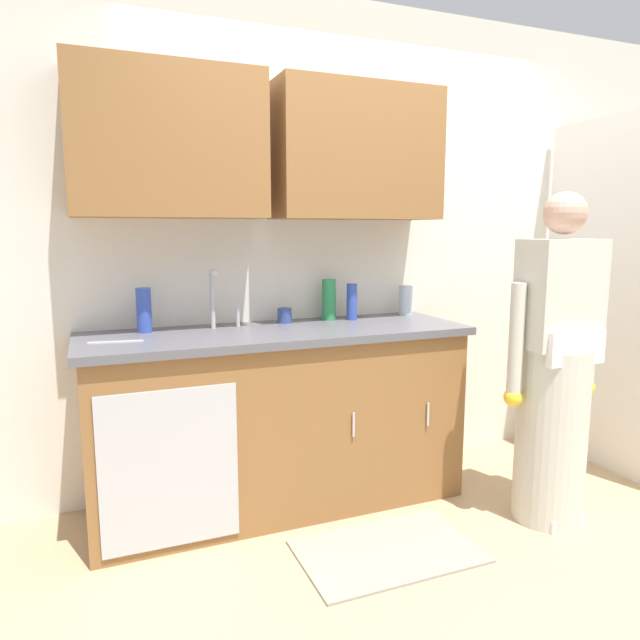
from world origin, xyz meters
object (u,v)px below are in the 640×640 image
object	(u,v)px
bottle_cleaner_spray	(329,299)
cup_by_sink	(285,315)
bottle_water_short	(144,310)
bottle_water_tall	(406,300)
sink	(227,335)
person_at_sink	(554,385)
knife_on_counter	(116,342)
bottle_dish_liquid	(352,302)

from	to	relation	value
bottle_cleaner_spray	cup_by_sink	distance (m)	0.28
bottle_water_short	cup_by_sink	world-z (taller)	bottle_water_short
bottle_cleaner_spray	bottle_water_tall	world-z (taller)	bottle_cleaner_spray
sink	bottle_water_tall	distance (m)	1.15
person_at_sink	knife_on_counter	bearing A→B (deg)	162.91
sink	knife_on_counter	size ratio (longest dim) A/B	2.08
person_at_sink	knife_on_counter	size ratio (longest dim) A/B	6.75
bottle_cleaner_spray	bottle_water_short	bearing A→B (deg)	-178.19
bottle_dish_liquid	bottle_water_tall	world-z (taller)	bottle_dish_liquid
sink	person_at_sink	world-z (taller)	person_at_sink
bottle_cleaner_spray	cup_by_sink	bearing A→B (deg)	-177.31
bottle_dish_liquid	cup_by_sink	size ratio (longest dim) A/B	2.51
cup_by_sink	knife_on_counter	xyz separation A→B (m)	(-0.88, -0.24, -0.04)
person_at_sink	cup_by_sink	size ratio (longest dim) A/B	19.93
sink	bottle_cleaner_spray	distance (m)	0.67
sink	knife_on_counter	xyz separation A→B (m)	(-0.52, -0.06, 0.02)
bottle_water_tall	bottle_water_short	bearing A→B (deg)	-178.42
bottle_water_tall	cup_by_sink	world-z (taller)	bottle_water_tall
bottle_water_short	person_at_sink	bearing A→B (deg)	-24.43
cup_by_sink	knife_on_counter	size ratio (longest dim) A/B	0.34
sink	bottle_water_short	xyz separation A→B (m)	(-0.38, 0.16, 0.12)
bottle_cleaner_spray	bottle_water_tall	bearing A→B (deg)	1.11
bottle_dish_liquid	knife_on_counter	distance (m)	1.29
bottle_cleaner_spray	bottle_water_tall	size ratio (longest dim) A/B	1.31
knife_on_counter	bottle_dish_liquid	bearing A→B (deg)	17.85
sink	person_at_sink	distance (m)	1.63
bottle_water_short	cup_by_sink	bearing A→B (deg)	1.49
bottle_water_short	bottle_dish_liquid	bearing A→B (deg)	-1.02
bottle_cleaner_spray	knife_on_counter	size ratio (longest dim) A/B	0.96
sink	bottle_cleaner_spray	size ratio (longest dim) A/B	2.18
sink	cup_by_sink	distance (m)	0.41
person_at_sink	bottle_water_tall	world-z (taller)	person_at_sink
bottle_water_short	bottle_cleaner_spray	bearing A→B (deg)	1.81
bottle_cleaner_spray	sink	bearing A→B (deg)	-162.93
cup_by_sink	bottle_water_tall	bearing A→B (deg)	1.66
cup_by_sink	sink	bearing A→B (deg)	-153.44
bottle_cleaner_spray	knife_on_counter	bearing A→B (deg)	-167.45
person_at_sink	bottle_cleaner_spray	world-z (taller)	person_at_sink
bottle_water_short	knife_on_counter	world-z (taller)	bottle_water_short
person_at_sink	cup_by_sink	world-z (taller)	person_at_sink
sink	bottle_water_short	distance (m)	0.43
person_at_sink	bottle_water_short	xyz separation A→B (m)	(-1.84, 0.83, 0.36)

